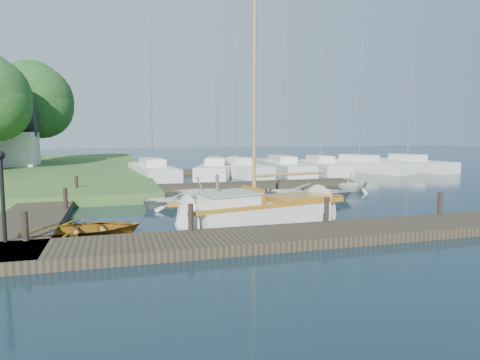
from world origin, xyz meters
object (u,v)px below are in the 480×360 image
object	(u,v)px
tender_a	(184,199)
tender_d	(353,182)
mooring_post_0	(25,226)
tender_b	(201,188)
mooring_post_3	(440,203)
marina_boat_1	(217,168)
lamp_post	(2,184)
marina_boat_4	(320,166)
marina_boat_5	(359,165)
mooring_post_4	(65,198)
marina_boat_3	(282,166)
tree_7	(35,101)
mooring_post_5	(76,184)
marina_boat_0	(152,170)
mooring_post_2	(327,210)
tender_c	(309,191)
dinghy	(83,227)
mooring_post_1	(191,217)
house_c	(3,141)
marina_boat_6	(407,164)
marina_boat_2	(236,168)

from	to	relation	value
tender_a	tender_d	bearing A→B (deg)	-66.89
mooring_post_0	tender_b	distance (m)	9.40
mooring_post_3	marina_boat_1	size ratio (longest dim) A/B	0.08
lamp_post	marina_boat_4	xyz separation A→B (m)	(18.85, 18.95, -1.30)
marina_boat_1	marina_boat_5	size ratio (longest dim) A/B	0.97
tender_b	mooring_post_4	bearing A→B (deg)	119.12
marina_boat_3	tree_7	world-z (taller)	marina_boat_3
mooring_post_5	marina_boat_0	bearing A→B (deg)	62.78
mooring_post_3	mooring_post_2	bearing A→B (deg)	180.00
tender_c	mooring_post_4	bearing A→B (deg)	114.68
marina_boat_0	dinghy	bearing A→B (deg)	162.79
tender_c	marina_boat_0	bearing A→B (deg)	45.85
tender_d	marina_boat_4	size ratio (longest dim) A/B	0.21
mooring_post_4	marina_boat_0	xyz separation A→B (m)	(4.42, 13.60, -0.13)
tender_a	mooring_post_1	bearing A→B (deg)	-176.50
mooring_post_0	dinghy	distance (m)	1.81
mooring_post_3	mooring_post_4	distance (m)	13.93
mooring_post_2	marina_boat_1	xyz separation A→B (m)	(0.73, 18.81, -0.14)
lamp_post	house_c	distance (m)	27.67
mooring_post_1	marina_boat_1	world-z (taller)	marina_boat_1
marina_boat_3	mooring_post_3	bearing A→B (deg)	179.43
mooring_post_1	tender_d	world-z (taller)	tender_d
mooring_post_1	marina_boat_5	distance (m)	26.24
marina_boat_1	marina_boat_6	distance (m)	16.94
mooring_post_5	marina_boat_5	xyz separation A→B (m)	(21.70, 9.37, -0.14)
mooring_post_2	tender_b	bearing A→B (deg)	111.57
mooring_post_1	mooring_post_2	distance (m)	4.50
mooring_post_2	mooring_post_3	xyz separation A→B (m)	(4.50, 0.00, 0.00)
marina_boat_5	dinghy	bearing A→B (deg)	109.61
mooring_post_4	tender_b	world-z (taller)	tender_b
tender_a	marina_boat_0	bearing A→B (deg)	11.51
marina_boat_5	lamp_post	bearing A→B (deg)	108.83
marina_boat_6	mooring_post_0	bearing A→B (deg)	111.04
tender_a	marina_boat_6	world-z (taller)	marina_boat_6
tender_d	marina_boat_0	bearing A→B (deg)	28.09
marina_boat_4	tree_7	size ratio (longest dim) A/B	1.10
tender_a	tender_d	world-z (taller)	tender_d
dinghy	marina_boat_1	size ratio (longest dim) A/B	0.34
mooring_post_4	marina_boat_1	bearing A→B (deg)	56.24
mooring_post_3	marina_boat_3	world-z (taller)	marina_boat_3
mooring_post_1	mooring_post_2	world-z (taller)	same
house_c	marina_boat_0	bearing A→B (deg)	-36.32
mooring_post_1	tender_d	xyz separation A→B (m)	(10.30, 7.98, -0.12)
mooring_post_4	marina_boat_2	bearing A→B (deg)	52.07
marina_boat_4	house_c	distance (m)	26.20
dinghy	marina_boat_5	bearing A→B (deg)	-57.04
tender_a	marina_boat_1	xyz separation A→B (m)	(4.54, 13.02, 0.22)
house_c	mooring_post_2	bearing A→B (deg)	-60.14
tender_a	marina_boat_6	bearing A→B (deg)	-48.30
marina_boat_2	tender_a	bearing A→B (deg)	144.25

